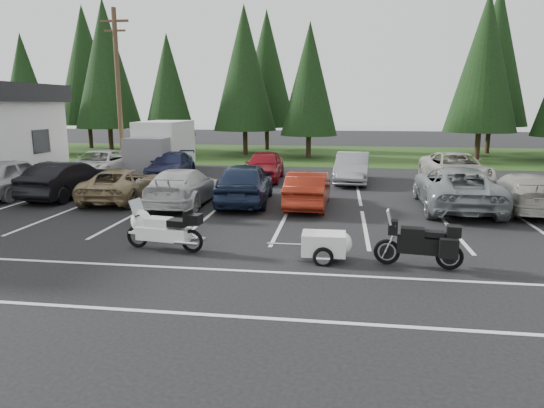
{
  "coord_description": "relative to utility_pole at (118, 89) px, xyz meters",
  "views": [
    {
      "loc": [
        2.36,
        -14.21,
        3.87
      ],
      "look_at": [
        0.42,
        -0.5,
        1.02
      ],
      "focal_mm": 32.0,
      "sensor_mm": 36.0,
      "label": 1
    }
  ],
  "objects": [
    {
      "name": "ground",
      "position": [
        10.0,
        -12.0,
        -4.7
      ],
      "size": [
        120.0,
        120.0,
        0.0
      ],
      "primitive_type": "plane",
      "color": "black",
      "rests_on": "ground"
    },
    {
      "name": "grass_strip",
      "position": [
        10.0,
        12.0,
        -4.69
      ],
      "size": [
        80.0,
        16.0,
        0.01
      ],
      "primitive_type": "cube",
      "color": "#1E3A12",
      "rests_on": "ground"
    },
    {
      "name": "lake_water",
      "position": [
        14.0,
        43.0,
        -4.7
      ],
      "size": [
        70.0,
        50.0,
        0.02
      ],
      "primitive_type": "cube",
      "color": "slate",
      "rests_on": "ground"
    },
    {
      "name": "utility_pole",
      "position": [
        0.0,
        0.0,
        0.0
      ],
      "size": [
        1.6,
        0.26,
        9.0
      ],
      "color": "#473321",
      "rests_on": "ground"
    },
    {
      "name": "box_truck",
      "position": [
        2.0,
        0.5,
        -3.25
      ],
      "size": [
        2.4,
        5.6,
        2.9
      ],
      "primitive_type": null,
      "color": "silver",
      "rests_on": "ground"
    },
    {
      "name": "stall_markings",
      "position": [
        10.0,
        -10.0,
        -4.69
      ],
      "size": [
        32.0,
        16.0,
        0.01
      ],
      "primitive_type": "cube",
      "color": "silver",
      "rests_on": "ground"
    },
    {
      "name": "conifer_1",
      "position": [
        -12.0,
        9.2,
        0.69
      ],
      "size": [
        3.96,
        3.96,
        9.22
      ],
      "color": "#332316",
      "rests_on": "ground"
    },
    {
      "name": "conifer_2",
      "position": [
        -6.0,
        10.8,
        2.25
      ],
      "size": [
        5.1,
        5.1,
        11.89
      ],
      "color": "#332316",
      "rests_on": "ground"
    },
    {
      "name": "conifer_3",
      "position": [
        -0.5,
        9.4,
        0.57
      ],
      "size": [
        3.87,
        3.87,
        9.02
      ],
      "color": "#332316",
      "rests_on": "ground"
    },
    {
      "name": "conifer_4",
      "position": [
        5.0,
        10.9,
        1.83
      ],
      "size": [
        4.8,
        4.8,
        11.17
      ],
      "color": "#332316",
      "rests_on": "ground"
    },
    {
      "name": "conifer_5",
      "position": [
        10.0,
        9.6,
        0.93
      ],
      "size": [
        4.14,
        4.14,
        9.63
      ],
      "color": "#332316",
      "rests_on": "ground"
    },
    {
      "name": "conifer_6",
      "position": [
        22.0,
        10.1,
        2.01
      ],
      "size": [
        4.93,
        4.93,
        11.48
      ],
      "color": "#332316",
      "rests_on": "ground"
    },
    {
      "name": "conifer_back_a",
      "position": [
        -10.0,
        15.0,
        2.49
      ],
      "size": [
        5.28,
        5.28,
        12.3
      ],
      "color": "#332316",
      "rests_on": "ground"
    },
    {
      "name": "conifer_back_b",
      "position": [
        6.0,
        15.5,
        2.07
      ],
      "size": [
        4.97,
        4.97,
        11.58
      ],
      "color": "#332316",
      "rests_on": "ground"
    },
    {
      "name": "conifer_back_c",
      "position": [
        24.0,
        14.8,
        2.8
      ],
      "size": [
        5.5,
        5.5,
        12.81
      ],
      "color": "#332316",
      "rests_on": "ground"
    },
    {
      "name": "car_near_0",
      "position": [
        -1.52,
        -7.5,
        -3.87
      ],
      "size": [
        2.15,
        4.94,
        1.66
      ],
      "primitive_type": "imported",
      "rotation": [
        0.0,
        0.0,
        3.1
      ],
      "color": "#B1B1B6",
      "rests_on": "ground"
    },
    {
      "name": "car_near_1",
      "position": [
        0.96,
        -7.41,
        -3.93
      ],
      "size": [
        1.91,
        4.73,
        1.53
      ],
      "primitive_type": "imported",
      "rotation": [
        0.0,
        0.0,
        3.08
      ],
      "color": "black",
      "rests_on": "ground"
    },
    {
      "name": "car_near_2",
      "position": [
        3.54,
        -7.65,
        -4.04
      ],
      "size": [
        2.43,
        4.86,
        1.32
      ],
      "primitive_type": "imported",
      "rotation": [
        0.0,
        0.0,
        3.19
      ],
      "color": "#8B7650",
      "rests_on": "ground"
    },
    {
      "name": "car_near_3",
      "position": [
        6.3,
        -8.22,
        -3.98
      ],
      "size": [
        2.03,
        4.95,
        1.43
      ],
      "primitive_type": "imported",
      "rotation": [
        0.0,
        0.0,
        3.15
      ],
      "color": "silver",
      "rests_on": "ground"
    },
    {
      "name": "car_near_4",
      "position": [
        8.64,
        -7.62,
        -3.86
      ],
      "size": [
        2.27,
        5.0,
        1.67
      ],
      "primitive_type": "imported",
      "rotation": [
        0.0,
        0.0,
        3.2
      ],
      "color": "#172139",
      "rests_on": "ground"
    },
    {
      "name": "car_near_5",
      "position": [
        11.17,
        -7.96,
        -4.0
      ],
      "size": [
        1.59,
        4.26,
        1.39
      ],
      "primitive_type": "imported",
      "rotation": [
        0.0,
        0.0,
        3.11
      ],
      "color": "maroon",
      "rests_on": "ground"
    },
    {
      "name": "car_near_6",
      "position": [
        16.7,
        -7.46,
        -3.9
      ],
      "size": [
        2.88,
        5.86,
        1.6
      ],
      "primitive_type": "imported",
      "rotation": [
        0.0,
        0.0,
        3.1
      ],
      "color": "gray",
      "rests_on": "ground"
    },
    {
      "name": "car_near_7",
      "position": [
        19.05,
        -7.53,
        -3.99
      ],
      "size": [
        2.26,
        4.96,
        1.41
      ],
      "primitive_type": "imported",
      "rotation": [
        0.0,
        0.0,
        3.08
      ],
      "color": "#A19E94",
      "rests_on": "ground"
    },
    {
      "name": "car_far_0",
      "position": [
        -0.2,
        -2.32,
        -3.95
      ],
      "size": [
        2.56,
        5.43,
        1.5
      ],
      "primitive_type": "imported",
      "rotation": [
        0.0,
        0.0,
        -0.01
      ],
      "color": "white",
      "rests_on": "ground"
    },
    {
      "name": "car_far_1",
      "position": [
        3.41,
        -1.55,
        -4.02
      ],
      "size": [
        2.26,
        4.8,
        1.35
      ],
      "primitive_type": "imported",
      "rotation": [
        0.0,
        0.0,
        0.08
      ],
      "color": "#1B2043",
      "rests_on": "ground"
    },
    {
      "name": "car_far_2",
      "position": [
        8.46,
        -1.57,
        -3.94
      ],
      "size": [
        1.9,
        4.5,
        1.52
      ],
      "primitive_type": "imported",
      "rotation": [
        0.0,
        0.0,
        0.02
      ],
      "color": "maroon",
      "rests_on": "ground"
    },
    {
      "name": "car_far_3",
      "position": [
        12.96,
        -1.72,
        -3.95
      ],
      "size": [
        1.88,
        4.64,
        1.5
      ],
      "primitive_type": "imported",
      "rotation": [
        0.0,
        0.0,
        -0.07
      ],
      "color": "gray",
      "rests_on": "ground"
    },
    {
      "name": "car_far_4",
      "position": [
        17.97,
        -1.56,
        -3.92
      ],
      "size": [
        2.9,
        5.71,
        1.55
      ],
      "primitive_type": "imported",
      "rotation": [
        0.0,
        0.0,
        0.06
      ],
      "color": "#BBB6AB",
      "rests_on": "ground"
    },
    {
      "name": "touring_motorcycle",
      "position": [
        7.71,
        -14.14,
        -4.0
      ],
      "size": [
        2.59,
        1.12,
        1.39
      ],
      "primitive_type": null,
      "rotation": [
        0.0,
        0.0,
        -0.14
      ],
      "color": "white",
      "rests_on": "ground"
    },
    {
      "name": "cargo_trailer",
      "position": [
        12.0,
        -14.44,
        -4.33
      ],
      "size": [
        1.59,
        0.91,
        0.73
      ],
      "primitive_type": null,
      "rotation": [
        0.0,
        0.0,
        0.01
      ],
      "color": "white",
      "rests_on": "ground"
    },
    {
      "name": "adventure_motorcycle",
      "position": [
        14.27,
        -14.62,
        -4.0
      ],
      "size": [
        2.39,
        1.12,
        1.4
      ],
      "primitive_type": null,
      "rotation": [
        0.0,
        0.0,
        -0.14
      ],
      "color": "black",
      "rests_on": "ground"
    }
  ]
}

